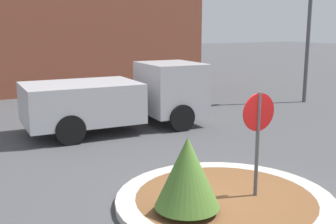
# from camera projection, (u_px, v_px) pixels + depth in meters

# --- Properties ---
(ground_plane) EXTENTS (120.00, 120.00, 0.00)m
(ground_plane) POSITION_uv_depth(u_px,v_px,m) (225.00, 205.00, 7.79)
(ground_plane) COLOR #474749
(traffic_island) EXTENTS (4.04, 4.04, 0.16)m
(traffic_island) POSITION_uv_depth(u_px,v_px,m) (225.00, 201.00, 7.78)
(traffic_island) COLOR #BCB7AD
(traffic_island) RESTS_ON ground_plane
(stop_sign) EXTENTS (0.69, 0.07, 2.10)m
(stop_sign) POSITION_uv_depth(u_px,v_px,m) (258.00, 128.00, 7.58)
(stop_sign) COLOR #4C4C51
(stop_sign) RESTS_ON ground_plane
(island_shrub) EXTENTS (1.11, 1.11, 1.31)m
(island_shrub) POSITION_uv_depth(u_px,v_px,m) (187.00, 172.00, 6.98)
(island_shrub) COLOR brown
(island_shrub) RESTS_ON traffic_island
(utility_truck) EXTENTS (5.72, 2.56, 2.05)m
(utility_truck) POSITION_uv_depth(u_px,v_px,m) (121.00, 97.00, 13.28)
(utility_truck) COLOR #B2B2B7
(utility_truck) RESTS_ON ground_plane
(storefront_building) EXTENTS (12.84, 6.07, 7.65)m
(storefront_building) POSITION_uv_depth(u_px,v_px,m) (71.00, 15.00, 22.53)
(storefront_building) COLOR brown
(storefront_building) RESTS_ON ground_plane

